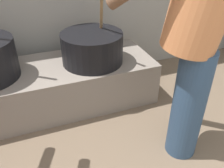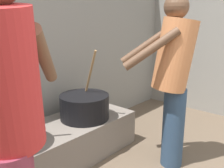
{
  "view_description": "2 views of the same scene",
  "coord_description": "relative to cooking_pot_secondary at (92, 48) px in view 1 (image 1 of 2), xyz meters",
  "views": [
    {
      "loc": [
        0.05,
        0.19,
        1.29
      ],
      "look_at": [
        0.39,
        1.09,
        0.68
      ],
      "focal_mm": 38.83,
      "sensor_mm": 36.0,
      "label": 1
    },
    {
      "loc": [
        -1.04,
        0.16,
        1.34
      ],
      "look_at": [
        0.33,
        1.38,
        0.86
      ],
      "focal_mm": 39.59,
      "sensor_mm": 36.0,
      "label": 2
    }
  ],
  "objects": [
    {
      "name": "hearth_ledge",
      "position": [
        -0.41,
        0.03,
        -0.31
      ],
      "size": [
        1.81,
        0.6,
        0.37
      ],
      "primitive_type": "cube",
      "color": "slate",
      "rests_on": "ground_plane"
    },
    {
      "name": "cook_in_orange_shirt",
      "position": [
        0.35,
        -0.78,
        0.39
      ],
      "size": [
        0.68,
        0.69,
        1.55
      ],
      "color": "navy",
      "rests_on": "ground_plane"
    },
    {
      "name": "cooking_pot_secondary",
      "position": [
        0.0,
        0.0,
        0.0
      ],
      "size": [
        0.5,
        0.5,
        0.7
      ],
      "color": "black",
      "rests_on": "hearth_ledge"
    }
  ]
}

